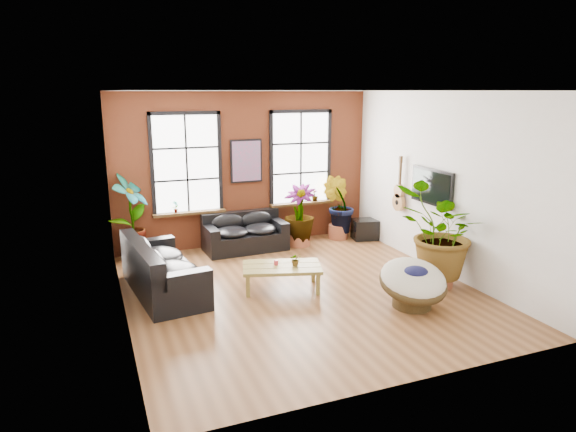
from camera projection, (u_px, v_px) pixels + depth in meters
name	position (u px, v px, depth m)	size (l,w,h in m)	color
room	(298.00, 194.00, 8.94)	(6.04, 6.54, 3.54)	brown
sofa_back	(244.00, 233.00, 11.55)	(1.84, 0.94, 0.83)	black
sofa_left	(160.00, 270.00, 9.03)	(1.27, 2.48, 0.94)	black
coffee_table	(282.00, 268.00, 9.22)	(1.56, 1.16, 0.54)	brown
papasan_chair	(413.00, 282.00, 8.45)	(1.29, 1.30, 0.84)	#3A2B14
poster	(246.00, 161.00, 11.64)	(0.74, 0.06, 0.98)	black
tv_wall_unit	(422.00, 190.00, 10.44)	(0.13, 1.86, 1.20)	black
media_box	(365.00, 229.00, 12.40)	(0.67, 0.60, 0.49)	black
pot_back_left	(135.00, 250.00, 10.93)	(0.54, 0.54, 0.39)	brown
pot_back_right	(338.00, 231.00, 12.48)	(0.50, 0.50, 0.34)	brown
pot_right_wall	(440.00, 277.00, 9.41)	(0.64, 0.64, 0.36)	brown
pot_mid	(299.00, 237.00, 11.91)	(0.61, 0.61, 0.38)	brown
floor_plant_back_left	(131.00, 214.00, 10.75)	(0.89, 0.60, 1.69)	#144B1C
floor_plant_back_right	(338.00, 205.00, 12.35)	(0.75, 0.60, 1.36)	#144B1C
floor_plant_right_wall	(441.00, 233.00, 9.20)	(1.54, 1.34, 1.72)	#144B1C
floor_plant_mid	(300.00, 213.00, 11.76)	(0.72, 0.72, 1.28)	#144B1C
table_plant	(296.00, 259.00, 9.18)	(0.21, 0.18, 0.23)	#144B1C
sill_plant_left	(176.00, 207.00, 11.22)	(0.14, 0.10, 0.27)	#144B1C
sill_plant_right	(315.00, 196.00, 12.41)	(0.15, 0.15, 0.27)	#144B1C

